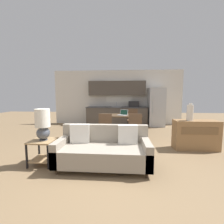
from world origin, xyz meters
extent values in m
plane|color=#7F6647|center=(0.00, 0.00, 0.00)|extent=(20.00, 20.00, 0.00)
cube|color=silver|center=(0.00, 4.63, 1.35)|extent=(6.40, 0.06, 2.70)
cube|color=white|center=(0.12, 4.59, 1.66)|extent=(1.33, 0.01, 1.12)
cube|color=#4C443D|center=(0.00, 4.29, 0.43)|extent=(2.90, 0.62, 0.86)
cube|color=#38383A|center=(0.00, 4.29, 0.88)|extent=(2.93, 0.65, 0.04)
cube|color=#B2B5B7|center=(-0.01, 4.24, 0.90)|extent=(0.48, 0.36, 0.01)
cylinder|color=#B7BABC|center=(-0.01, 4.41, 1.02)|extent=(0.02, 0.02, 0.24)
cube|color=#4C443D|center=(0.00, 4.43, 1.80)|extent=(2.76, 0.34, 0.70)
cube|color=black|center=(0.81, 4.24, 1.04)|extent=(0.48, 0.36, 0.28)
cube|color=#B7BABC|center=(1.87, 4.22, 0.90)|extent=(0.72, 0.72, 1.80)
cylinder|color=silver|center=(1.65, 3.84, 0.99)|extent=(0.02, 0.02, 0.81)
cube|color=brown|center=(0.22, 2.41, 0.73)|extent=(1.46, 0.82, 0.04)
cylinder|color=brown|center=(-0.45, 2.06, 0.35)|extent=(0.05, 0.05, 0.71)
cylinder|color=brown|center=(0.89, 2.06, 0.35)|extent=(0.05, 0.05, 0.71)
cylinder|color=brown|center=(-0.45, 2.76, 0.35)|extent=(0.05, 0.05, 0.71)
cylinder|color=brown|center=(0.89, 2.76, 0.35)|extent=(0.05, 0.05, 0.71)
cylinder|color=#3D2D1E|center=(-0.90, -0.43, 0.05)|extent=(0.05, 0.05, 0.10)
cylinder|color=#3D2D1E|center=(0.74, -0.43, 0.05)|extent=(0.05, 0.05, 0.10)
cylinder|color=#3D2D1E|center=(-0.90, 0.21, 0.05)|extent=(0.05, 0.05, 0.10)
cylinder|color=#3D2D1E|center=(0.74, 0.21, 0.05)|extent=(0.05, 0.05, 0.10)
cube|color=gray|center=(-0.08, -0.11, 0.27)|extent=(1.84, 0.80, 0.34)
cube|color=gray|center=(-0.08, 0.22, 0.46)|extent=(1.84, 0.14, 0.72)
cube|color=gray|center=(-0.93, -0.11, 0.34)|extent=(0.14, 0.80, 0.48)
cube|color=gray|center=(0.77, -0.11, 0.34)|extent=(0.14, 0.80, 0.48)
cube|color=silver|center=(-0.61, 0.09, 0.64)|extent=(0.41, 0.17, 0.40)
cube|color=silver|center=(0.41, 0.09, 0.64)|extent=(0.41, 0.16, 0.40)
cube|color=tan|center=(-1.36, -0.05, 0.50)|extent=(0.48, 0.48, 0.03)
cube|color=tan|center=(-1.36, -0.05, 0.11)|extent=(0.43, 0.43, 0.02)
cube|color=black|center=(-1.58, -0.27, 0.24)|extent=(0.03, 0.03, 0.49)
cube|color=black|center=(-1.15, -0.27, 0.24)|extent=(0.03, 0.03, 0.49)
cube|color=black|center=(-1.58, 0.17, 0.24)|extent=(0.03, 0.03, 0.49)
cube|color=black|center=(-1.15, 0.17, 0.24)|extent=(0.03, 0.03, 0.49)
cylinder|color=#4C515B|center=(-1.34, -0.05, 0.53)|extent=(0.16, 0.16, 0.02)
sphere|color=#4C515B|center=(-1.34, -0.05, 0.67)|extent=(0.26, 0.26, 0.26)
cylinder|color=white|center=(-1.34, -0.05, 0.99)|extent=(0.29, 0.29, 0.37)
cube|color=olive|center=(2.25, 1.10, 0.39)|extent=(1.13, 0.41, 0.79)
cube|color=brown|center=(2.25, 0.90, 0.55)|extent=(0.90, 0.01, 0.19)
cylinder|color=beige|center=(2.06, 1.07, 0.99)|extent=(0.16, 0.16, 0.41)
cylinder|color=beige|center=(2.06, 1.07, 1.22)|extent=(0.09, 0.09, 0.05)
cube|color=brown|center=(-0.24, 1.67, 0.45)|extent=(0.45, 0.45, 0.04)
cube|color=brown|center=(-0.23, 1.48, 0.68)|extent=(0.40, 0.06, 0.43)
cylinder|color=black|center=(-0.09, 1.85, 0.21)|extent=(0.03, 0.03, 0.43)
cylinder|color=black|center=(-0.42, 1.83, 0.21)|extent=(0.03, 0.03, 0.43)
cylinder|color=black|center=(-0.06, 1.52, 0.21)|extent=(0.03, 0.03, 0.43)
cylinder|color=black|center=(-0.40, 1.49, 0.21)|extent=(0.03, 0.03, 0.43)
cube|color=brown|center=(0.69, 3.08, 0.45)|extent=(0.46, 0.46, 0.04)
cube|color=brown|center=(0.71, 3.28, 0.68)|extent=(0.40, 0.07, 0.43)
cylinder|color=black|center=(0.50, 2.93, 0.21)|extent=(0.03, 0.03, 0.43)
cylinder|color=black|center=(0.84, 2.89, 0.21)|extent=(0.03, 0.03, 0.43)
cylinder|color=black|center=(0.54, 3.27, 0.21)|extent=(0.03, 0.03, 0.43)
cylinder|color=black|center=(0.88, 3.23, 0.21)|extent=(0.03, 0.03, 0.43)
cube|color=brown|center=(0.69, 1.73, 0.45)|extent=(0.45, 0.45, 0.04)
cube|color=brown|center=(0.68, 1.53, 0.68)|extent=(0.40, 0.06, 0.43)
cylinder|color=black|center=(0.87, 1.88, 0.21)|extent=(0.03, 0.03, 0.43)
cylinder|color=black|center=(0.54, 1.91, 0.21)|extent=(0.03, 0.03, 0.43)
cylinder|color=black|center=(0.85, 1.54, 0.21)|extent=(0.03, 0.03, 0.43)
cylinder|color=black|center=(0.51, 1.57, 0.21)|extent=(0.03, 0.03, 0.43)
cube|color=#B7BABC|center=(0.28, 2.31, 0.76)|extent=(0.39, 0.36, 0.02)
cube|color=#B7BABC|center=(0.34, 2.41, 0.85)|extent=(0.30, 0.22, 0.20)
cube|color=#143828|center=(0.34, 2.40, 0.85)|extent=(0.26, 0.19, 0.17)
camera|label=1|loc=(0.31, -2.97, 1.44)|focal=24.00mm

